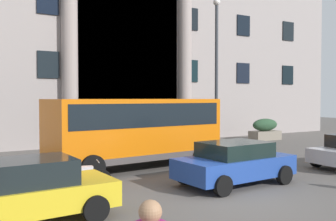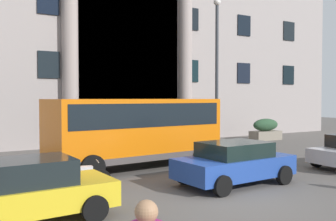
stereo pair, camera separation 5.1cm
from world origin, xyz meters
The scene contains 9 objects.
ground_plane centered at (0.00, 0.00, -0.06)m, with size 80.00×64.00×0.12m, color #56514D.
orange_minibus centered at (-0.53, 5.50, 1.66)m, with size 7.12×3.29×2.78m.
bus_stop_sign centered at (4.18, 6.91, 1.57)m, with size 0.44×0.08×2.52m.
hedge_planter_far_west centered at (2.31, 10.82, 0.80)m, with size 1.97×1.00×1.66m.
hedge_planter_far_east centered at (11.25, 10.25, 0.69)m, with size 2.15×0.95×1.43m.
parked_estate_mid centered at (-5.57, 0.73, 0.73)m, with size 4.24×2.12×1.44m.
parked_sedan_second centered at (1.05, 1.26, 0.72)m, with size 4.08×2.24×1.39m.
motorcycle_near_kerb centered at (-3.71, 2.97, 0.46)m, with size 2.07×0.67×0.89m.
lamppost_plaza_centre centered at (5.87, 8.57, 4.82)m, with size 0.40×0.40×8.36m.
Camera 2 is at (-6.81, -8.13, 2.83)m, focal length 39.72 mm.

